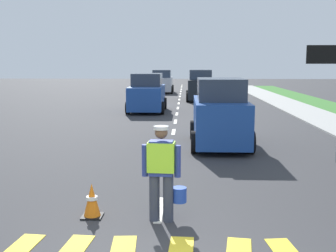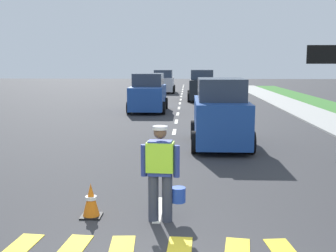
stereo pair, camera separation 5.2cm
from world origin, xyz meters
The scene contains 9 objects.
ground_plane centered at (0.00, 21.00, 0.00)m, with size 96.00×96.00×0.00m, color #333335.
lane_center_line centered at (0.00, 25.20, 0.00)m, with size 0.14×46.40×0.01m.
road_worker centered at (0.09, 2.15, 0.93)m, with size 0.77×0.36×1.67m.
lane_direction_sign centered at (4.47, 6.83, 2.41)m, with size 1.16×0.11×3.20m.
traffic_cone_near centered at (-1.18, 2.28, 0.30)m, with size 0.36×0.36×0.61m.
car_outgoing_ahead centered at (1.60, 8.96, 1.03)m, with size 1.92×3.84×2.23m.
car_outgoing_far centered at (1.52, 26.08, 1.04)m, with size 2.02×4.17×2.24m.
car_oncoming_second centered at (-1.70, 18.91, 1.00)m, with size 2.07×4.25×2.14m.
car_oncoming_third centered at (-1.72, 34.10, 0.97)m, with size 2.09×3.87×2.09m.
Camera 1 is at (0.48, -4.88, 2.72)m, focal length 45.16 mm.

